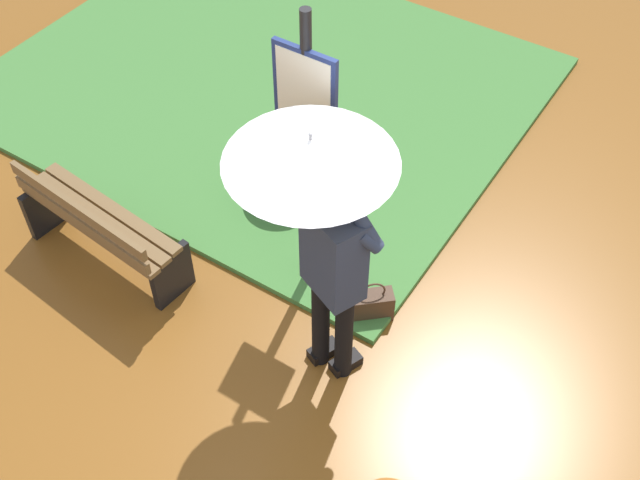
{
  "coord_description": "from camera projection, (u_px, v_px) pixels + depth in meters",
  "views": [
    {
      "loc": [
        -1.31,
        2.45,
        4.7
      ],
      "look_at": [
        0.56,
        -0.45,
        0.85
      ],
      "focal_mm": 44.91,
      "sensor_mm": 36.0,
      "label": 1
    }
  ],
  "objects": [
    {
      "name": "handbag",
      "position": [
        372.0,
        305.0,
        5.73
      ],
      "size": [
        0.32,
        0.3,
        0.37
      ],
      "color": "#4C3323",
      "rests_on": "ground_plane"
    },
    {
      "name": "shrub_cluster",
      "position": [
        284.0,
        169.0,
        6.49
      ],
      "size": [
        0.68,
        0.62,
        0.56
      ],
      "color": "#285628",
      "rests_on": "ground_plane"
    },
    {
      "name": "info_sign_post",
      "position": [
        306.0,
        130.0,
        4.99
      ],
      "size": [
        0.44,
        0.07,
        2.3
      ],
      "color": "black",
      "rests_on": "ground_plane"
    },
    {
      "name": "park_bench",
      "position": [
        98.0,
        226.0,
        5.87
      ],
      "size": [
        1.4,
        0.5,
        0.75
      ],
      "color": "black",
      "rests_on": "ground_plane"
    },
    {
      "name": "ground_plane",
      "position": [
        354.0,
        401.0,
        5.35
      ],
      "size": [
        18.0,
        18.0,
        0.0
      ],
      "primitive_type": "plane",
      "color": "brown"
    },
    {
      "name": "person_with_umbrella",
      "position": [
        321.0,
        204.0,
        4.41
      ],
      "size": [
        0.96,
        0.96,
        2.04
      ],
      "color": "black",
      "rests_on": "ground_plane"
    },
    {
      "name": "grass_verge",
      "position": [
        262.0,
        84.0,
        7.62
      ],
      "size": [
        4.8,
        4.0,
        0.05
      ],
      "color": "#47843D",
      "rests_on": "ground_plane"
    }
  ]
}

